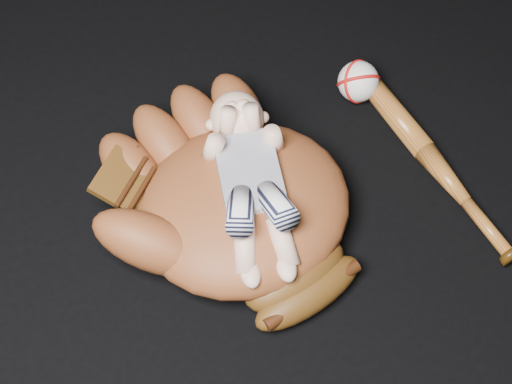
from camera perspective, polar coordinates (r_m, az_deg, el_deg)
baseball_glove at (r=1.27m, az=-0.88°, el=-0.62°), size 0.53×0.58×0.16m
newborn_baby at (r=1.23m, az=-0.26°, el=0.52°), size 0.24×0.37×0.14m
baseball_bat at (r=1.43m, az=12.78°, el=2.18°), size 0.06×0.46×0.04m
baseball at (r=1.50m, az=7.46°, el=7.97°), size 0.08×0.08×0.08m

